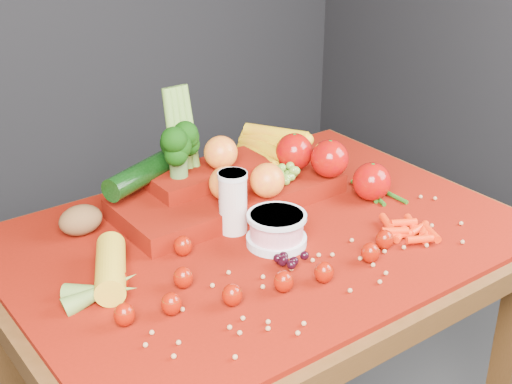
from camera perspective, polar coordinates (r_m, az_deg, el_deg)
table at (r=1.56m, az=0.44°, el=-6.73°), size 1.10×0.80×0.75m
red_cloth at (r=1.51m, az=0.45°, el=-3.49°), size 1.05×0.75×0.01m
milk_glass at (r=1.48m, az=-1.86°, el=-0.65°), size 0.06×0.06×0.13m
yogurt_bowl at (r=1.45m, az=1.66°, el=-2.91°), size 0.12×0.12×0.07m
strawberry_scatter at (r=1.32m, az=-1.22°, el=-6.55°), size 0.58×0.28×0.05m
dark_grape_cluster at (r=1.39m, az=3.00°, el=-5.42°), size 0.06×0.05×0.03m
soybean_scatter at (r=1.37m, az=5.51°, el=-6.37°), size 0.84×0.24×0.01m
corn_ear at (r=1.32m, az=-12.06°, el=-7.19°), size 0.24×0.26×0.06m
potato at (r=1.53m, az=-13.85°, el=-2.19°), size 0.09×0.07×0.06m
baby_carrot_pile at (r=1.53m, az=12.13°, el=-2.70°), size 0.17×0.17×0.03m
green_bean_pile at (r=1.69m, az=9.58°, el=-0.03°), size 0.14×0.12×0.01m
produce_mound at (r=1.61m, az=-1.18°, el=1.23°), size 0.60×0.37×0.27m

